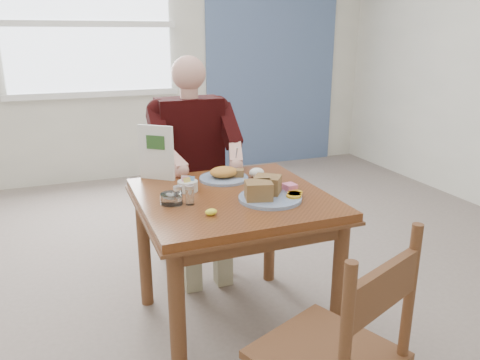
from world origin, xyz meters
name	(u,v)px	position (x,y,z in m)	size (l,w,h in m)	color
floor	(233,325)	(0.00, 0.00, 0.00)	(6.00, 6.00, 0.00)	#73655D
wall_back	(130,45)	(0.00, 3.00, 1.40)	(5.50, 5.50, 0.00)	beige
accent_panel	(273,44)	(1.60, 2.98, 1.40)	(1.60, 0.02, 2.80)	#4C638E
lemon_wedge	(211,212)	(-0.18, -0.23, 0.77)	(0.05, 0.04, 0.03)	#FFF935
napkin	(257,173)	(0.23, 0.22, 0.78)	(0.08, 0.07, 0.05)	white
metal_dish	(266,179)	(0.25, 0.15, 0.75)	(0.07, 0.07, 0.01)	silver
window	(88,24)	(-0.40, 2.97, 1.60)	(1.72, 0.04, 1.42)	white
table	(233,215)	(0.00, 0.00, 0.64)	(0.92, 0.92, 0.75)	brown
chair_far	(191,196)	(0.00, 0.80, 0.48)	(0.42, 0.42, 0.95)	brown
chair_near	(338,359)	(0.02, -0.95, 0.48)	(0.55, 0.55, 0.95)	brown
diner	(193,151)	(0.00, 0.71, 0.81)	(0.53, 0.56, 1.39)	tan
near_plate	(268,192)	(0.13, -0.13, 0.79)	(0.40, 0.40, 0.10)	white
far_plate	(225,175)	(0.05, 0.25, 0.78)	(0.35, 0.35, 0.07)	white
caddy	(188,186)	(-0.19, 0.13, 0.78)	(0.13, 0.13, 0.08)	white
shakers	(184,195)	(-0.26, -0.06, 0.80)	(0.10, 0.06, 0.09)	white
creamer	(172,198)	(-0.31, -0.02, 0.78)	(0.13, 0.13, 0.05)	white
menu	(156,152)	(-0.29, 0.39, 0.90)	(0.17, 0.14, 0.30)	white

